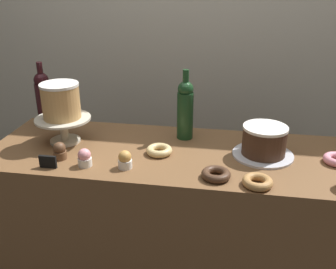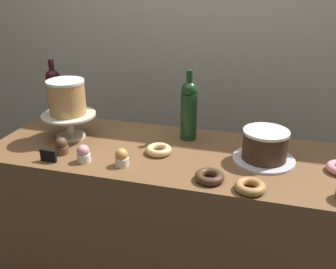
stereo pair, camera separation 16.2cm
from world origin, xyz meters
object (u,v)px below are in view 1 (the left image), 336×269
Objects in this scene: cake_stand_pedestal at (64,125)px; cupcake_strawberry at (85,158)px; donut_maple at (257,182)px; price_sign_chalkboard at (48,162)px; chocolate_round_cake at (264,140)px; wine_bottle_green at (185,109)px; donut_chocolate at (216,174)px; wine_bottle_dark_red at (44,98)px; cupcake_caramel at (125,160)px; donut_glazed at (159,150)px; cupcake_chocolate at (60,151)px; white_layer_cake at (61,101)px.

cake_stand_pedestal reaches higher than cupcake_strawberry.
donut_maple is 1.60× the size of price_sign_chalkboard.
chocolate_round_cake is 2.49× the size of cupcake_strawberry.
wine_bottle_green is 2.91× the size of donut_chocolate.
wine_bottle_dark_red is (-1.06, 0.18, 0.07)m from chocolate_round_cake.
donut_chocolate is at bearing -3.68° from cupcake_caramel.
wine_bottle_green reaches higher than donut_chocolate.
wine_bottle_dark_red is 4.38× the size of cupcake_caramel.
wine_bottle_dark_red is 2.91× the size of donut_maple.
wine_bottle_green is 4.38× the size of cupcake_strawberry.
wine_bottle_dark_red reaches higher than chocolate_round_cake.
wine_bottle_green is at bearing 65.77° from donut_glazed.
cupcake_caramel is at bearing 173.87° from donut_maple.
cupcake_chocolate is at bearing -168.75° from chocolate_round_cake.
cupcake_chocolate is 0.66× the size of donut_maple.
chocolate_round_cake is 0.74m from cupcake_strawberry.
donut_glazed is (-0.44, -0.05, -0.06)m from chocolate_round_cake.
white_layer_cake is 2.28× the size of cupcake_strawberry.
chocolate_round_cake is at bearing -9.49° from wine_bottle_dark_red.
cupcake_strawberry and cupcake_caramel have the same top height.
cupcake_strawberry is 0.16m from cupcake_caramel.
chocolate_round_cake reaches higher than cupcake_caramel.
cupcake_chocolate is 0.65m from donut_chocolate.
wine_bottle_green is at bearing -3.16° from wine_bottle_dark_red.
white_layer_cake is 2.42× the size of price_sign_chalkboard.
wine_bottle_dark_red reaches higher than donut_maple.
white_layer_cake is 1.51× the size of donut_glazed.
price_sign_chalkboard is at bearing -163.64° from chocolate_round_cake.
donut_maple is at bearing -16.69° from cake_stand_pedestal.
white_layer_cake reaches higher than donut_glazed.
cake_stand_pedestal reaches higher than price_sign_chalkboard.
wine_bottle_green is 4.38× the size of cupcake_caramel.
cupcake_chocolate is (-0.84, -0.17, -0.04)m from chocolate_round_cake.
cake_stand_pedestal is at bearing 173.22° from donut_glazed.
cake_stand_pedestal is at bearing 129.93° from cupcake_strawberry.
wine_bottle_green is 0.52m from donut_maple.
wine_bottle_green reaches higher than white_layer_cake.
chocolate_round_cake is at bearing 16.42° from cupcake_strawberry.
white_layer_cake is 0.52× the size of wine_bottle_green.
donut_chocolate is at bearing -65.59° from wine_bottle_green.
price_sign_chalkboard is (-0.41, -0.20, 0.01)m from donut_glazed.
donut_glazed is 1.60× the size of price_sign_chalkboard.
wine_bottle_green is (0.54, 0.14, -0.05)m from white_layer_cake.
cake_stand_pedestal is at bearing 106.86° from cupcake_chocolate.
chocolate_round_cake is 1.08m from wine_bottle_dark_red.
chocolate_round_cake is (0.89, -0.00, -0.01)m from cake_stand_pedestal.
cupcake_strawberry is 0.32m from donut_glazed.
wine_bottle_dark_red is 4.38× the size of cupcake_strawberry.
chocolate_round_cake is at bearing -0.02° from white_layer_cake.
cupcake_chocolate is at bearing 173.69° from donut_maple.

